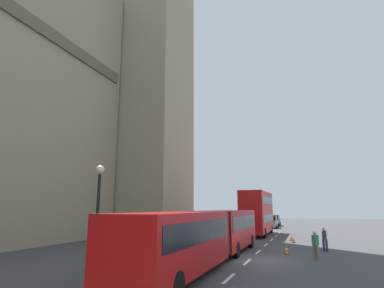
{
  "coord_description": "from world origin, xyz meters",
  "views": [
    {
      "loc": [
        -20.33,
        -3.5,
        3.1
      ],
      "look_at": [
        3.36,
        4.98,
        8.19
      ],
      "focal_mm": 29.53,
      "sensor_mm": 36.0,
      "label": 1
    }
  ],
  "objects_px": {
    "traffic_cone_middle": "(293,239)",
    "pedestrian_by_kerb": "(325,238)",
    "traffic_cone_west": "(286,250)",
    "articulated_bus": "(209,231)",
    "street_lamp": "(98,209)",
    "pedestrian_near_cones": "(316,244)",
    "sedan_trailing": "(274,221)",
    "sedan_lead": "(271,222)",
    "double_decker_bus": "(257,211)",
    "traffic_cone_east": "(291,238)"
  },
  "relations": [
    {
      "from": "pedestrian_near_cones",
      "to": "traffic_cone_west",
      "type": "bearing_deg",
      "value": 42.47
    },
    {
      "from": "sedan_trailing",
      "to": "traffic_cone_east",
      "type": "distance_m",
      "value": 25.45
    },
    {
      "from": "articulated_bus",
      "to": "pedestrian_by_kerb",
      "type": "height_order",
      "value": "articulated_bus"
    },
    {
      "from": "articulated_bus",
      "to": "street_lamp",
      "type": "relative_size",
      "value": 3.59
    },
    {
      "from": "sedan_lead",
      "to": "pedestrian_by_kerb",
      "type": "relative_size",
      "value": 2.6
    },
    {
      "from": "traffic_cone_middle",
      "to": "pedestrian_by_kerb",
      "type": "xyz_separation_m",
      "value": [
        -5.42,
        -2.42,
        0.63
      ]
    },
    {
      "from": "pedestrian_near_cones",
      "to": "pedestrian_by_kerb",
      "type": "relative_size",
      "value": 1.0
    },
    {
      "from": "sedan_lead",
      "to": "traffic_cone_west",
      "type": "distance_m",
      "value": 28.64
    },
    {
      "from": "sedan_trailing",
      "to": "pedestrian_by_kerb",
      "type": "xyz_separation_m",
      "value": [
        -32.33,
        -6.59,
        -0.0
      ]
    },
    {
      "from": "articulated_bus",
      "to": "traffic_cone_middle",
      "type": "relative_size",
      "value": 32.58
    },
    {
      "from": "double_decker_bus",
      "to": "articulated_bus",
      "type": "bearing_deg",
      "value": -179.99
    },
    {
      "from": "sedan_lead",
      "to": "traffic_cone_middle",
      "type": "height_order",
      "value": "sedan_lead"
    },
    {
      "from": "traffic_cone_west",
      "to": "double_decker_bus",
      "type": "bearing_deg",
      "value": 15.25
    },
    {
      "from": "double_decker_bus",
      "to": "pedestrian_near_cones",
      "type": "height_order",
      "value": "double_decker_bus"
    },
    {
      "from": "traffic_cone_middle",
      "to": "street_lamp",
      "type": "xyz_separation_m",
      "value": [
        -17.36,
        8.63,
        2.77
      ]
    },
    {
      "from": "street_lamp",
      "to": "pedestrian_near_cones",
      "type": "xyz_separation_m",
      "value": [
        7.65,
        -10.34,
        -2.14
      ]
    },
    {
      "from": "traffic_cone_west",
      "to": "traffic_cone_middle",
      "type": "bearing_deg",
      "value": -1.19
    },
    {
      "from": "sedan_lead",
      "to": "pedestrian_near_cones",
      "type": "height_order",
      "value": "sedan_lead"
    },
    {
      "from": "pedestrian_near_cones",
      "to": "pedestrian_by_kerb",
      "type": "distance_m",
      "value": 4.36
    },
    {
      "from": "sedan_lead",
      "to": "pedestrian_by_kerb",
      "type": "height_order",
      "value": "sedan_lead"
    },
    {
      "from": "traffic_cone_west",
      "to": "traffic_cone_east",
      "type": "xyz_separation_m",
      "value": [
        9.45,
        0.1,
        0.0
      ]
    },
    {
      "from": "traffic_cone_middle",
      "to": "traffic_cone_east",
      "type": "bearing_deg",
      "value": 8.42
    },
    {
      "from": "double_decker_bus",
      "to": "traffic_cone_middle",
      "type": "xyz_separation_m",
      "value": [
        -6.88,
        -4.13,
        -2.43
      ]
    },
    {
      "from": "traffic_cone_east",
      "to": "street_lamp",
      "type": "height_order",
      "value": "street_lamp"
    },
    {
      "from": "street_lamp",
      "to": "traffic_cone_west",
      "type": "bearing_deg",
      "value": -41.18
    },
    {
      "from": "pedestrian_near_cones",
      "to": "articulated_bus",
      "type": "bearing_deg",
      "value": 118.38
    },
    {
      "from": "double_decker_bus",
      "to": "pedestrian_near_cones",
      "type": "relative_size",
      "value": 6.25
    },
    {
      "from": "sedan_lead",
      "to": "pedestrian_near_cones",
      "type": "xyz_separation_m",
      "value": [
        -30.4,
        -5.75,
        -0.0
      ]
    },
    {
      "from": "traffic_cone_middle",
      "to": "sedan_trailing",
      "type": "bearing_deg",
      "value": 8.8
    },
    {
      "from": "articulated_bus",
      "to": "sedan_lead",
      "type": "xyz_separation_m",
      "value": [
        33.55,
        -0.08,
        -0.83
      ]
    },
    {
      "from": "traffic_cone_east",
      "to": "pedestrian_near_cones",
      "type": "relative_size",
      "value": 0.34
    },
    {
      "from": "traffic_cone_west",
      "to": "pedestrian_by_kerb",
      "type": "bearing_deg",
      "value": -48.73
    },
    {
      "from": "traffic_cone_west",
      "to": "street_lamp",
      "type": "bearing_deg",
      "value": 138.82
    },
    {
      "from": "sedan_trailing",
      "to": "pedestrian_near_cones",
      "type": "bearing_deg",
      "value": -170.89
    },
    {
      "from": "traffic_cone_east",
      "to": "pedestrian_near_cones",
      "type": "distance_m",
      "value": 11.67
    },
    {
      "from": "traffic_cone_east",
      "to": "traffic_cone_west",
      "type": "bearing_deg",
      "value": -179.37
    },
    {
      "from": "articulated_bus",
      "to": "traffic_cone_east",
      "type": "distance_m",
      "value": 15.21
    },
    {
      "from": "articulated_bus",
      "to": "street_lamp",
      "type": "xyz_separation_m",
      "value": [
        -4.5,
        4.51,
        1.31
      ]
    },
    {
      "from": "street_lamp",
      "to": "pedestrian_near_cones",
      "type": "height_order",
      "value": "street_lamp"
    },
    {
      "from": "double_decker_bus",
      "to": "pedestrian_near_cones",
      "type": "distance_m",
      "value": 17.68
    },
    {
      "from": "sedan_trailing",
      "to": "pedestrian_near_cones",
      "type": "distance_m",
      "value": 37.09
    },
    {
      "from": "sedan_lead",
      "to": "street_lamp",
      "type": "bearing_deg",
      "value": 173.13
    },
    {
      "from": "street_lamp",
      "to": "pedestrian_by_kerb",
      "type": "height_order",
      "value": "street_lamp"
    },
    {
      "from": "sedan_lead",
      "to": "traffic_cone_east",
      "type": "bearing_deg",
      "value": -168.69
    },
    {
      "from": "double_decker_bus",
      "to": "sedan_trailing",
      "type": "relative_size",
      "value": 2.4
    },
    {
      "from": "articulated_bus",
      "to": "pedestrian_near_cones",
      "type": "distance_m",
      "value": 6.68
    },
    {
      "from": "traffic_cone_west",
      "to": "articulated_bus",
      "type": "bearing_deg",
      "value": 142.56
    },
    {
      "from": "sedan_lead",
      "to": "traffic_cone_west",
      "type": "relative_size",
      "value": 7.59
    },
    {
      "from": "articulated_bus",
      "to": "traffic_cone_middle",
      "type": "bearing_deg",
      "value": -17.79
    },
    {
      "from": "sedan_trailing",
      "to": "traffic_cone_middle",
      "type": "bearing_deg",
      "value": -171.2
    }
  ]
}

